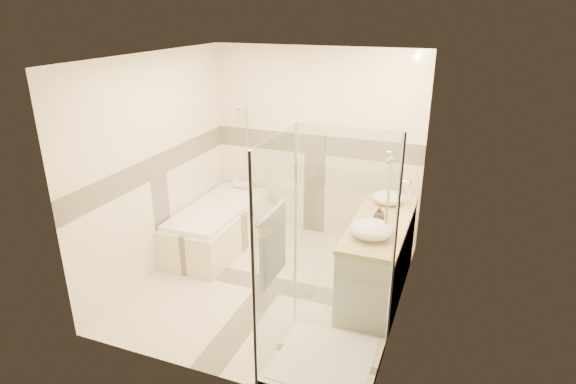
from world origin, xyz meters
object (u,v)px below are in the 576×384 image
(bathtub, at_px, (218,224))
(shower_enclosure, at_px, (316,310))
(vanity, at_px, (378,257))
(amenity_bottle_a, at_px, (380,214))
(vessel_sink_near, at_px, (389,197))
(amenity_bottle_b, at_px, (379,215))
(vessel_sink_far, at_px, (372,229))

(bathtub, xyz_separation_m, shower_enclosure, (1.86, -1.62, 0.20))
(vanity, bearing_deg, shower_enclosure, -102.97)
(bathtub, relative_size, amenity_bottle_a, 10.84)
(shower_enclosure, relative_size, vessel_sink_near, 5.70)
(vanity, distance_m, amenity_bottle_a, 0.50)
(shower_enclosure, relative_size, amenity_bottle_a, 13.00)
(vanity, distance_m, vessel_sink_near, 0.71)
(vessel_sink_near, relative_size, amenity_bottle_b, 2.29)
(shower_enclosure, height_order, amenity_bottle_b, shower_enclosure)
(vanity, bearing_deg, vessel_sink_far, -92.81)
(vessel_sink_near, xyz_separation_m, amenity_bottle_b, (0.00, -0.55, 0.01))
(shower_enclosure, distance_m, amenity_bottle_a, 1.37)
(bathtub, xyz_separation_m, vessel_sink_far, (2.13, -0.76, 0.63))
(vessel_sink_near, relative_size, vessel_sink_far, 0.86)
(bathtub, relative_size, vessel_sink_far, 4.09)
(vanity, xyz_separation_m, vessel_sink_far, (-0.02, -0.41, 0.51))
(shower_enclosure, bearing_deg, vessel_sink_near, 81.31)
(vessel_sink_near, distance_m, amenity_bottle_a, 0.51)
(bathtub, bearing_deg, amenity_bottle_b, -10.27)
(vanity, xyz_separation_m, vessel_sink_near, (-0.02, 0.51, 0.50))
(vessel_sink_far, relative_size, amenity_bottle_b, 2.66)
(bathtub, xyz_separation_m, amenity_bottle_b, (2.13, -0.39, 0.62))
(shower_enclosure, height_order, vessel_sink_far, shower_enclosure)
(shower_enclosure, bearing_deg, bathtub, 138.90)
(amenity_bottle_a, bearing_deg, vanity, -1.74)
(shower_enclosure, xyz_separation_m, vessel_sink_far, (0.27, 0.86, 0.43))
(bathtub, height_order, vessel_sink_near, vessel_sink_near)
(vessel_sink_far, distance_m, amenity_bottle_b, 0.37)
(vanity, height_order, amenity_bottle_a, amenity_bottle_a)
(bathtub, height_order, amenity_bottle_b, amenity_bottle_b)
(vanity, height_order, shower_enclosure, shower_enclosure)
(bathtub, bearing_deg, amenity_bottle_a, -9.32)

